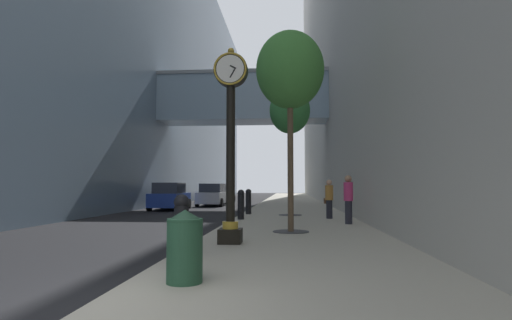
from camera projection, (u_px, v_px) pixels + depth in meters
ground_plane at (258, 206)px, 31.74m from camera, size 110.00×110.00×0.00m
sidewalk_right at (292, 203)px, 34.51m from camera, size 5.21×80.00×0.14m
building_block_left at (130, 54)px, 36.45m from camera, size 21.74×80.00×26.52m
street_clock at (231, 134)px, 10.11m from camera, size 0.84×0.55×4.84m
bollard_nearest at (181, 226)px, 7.65m from camera, size 0.29×0.29×1.24m
bollard_third at (230, 208)px, 13.93m from camera, size 0.29×0.29×1.24m
bollard_fourth at (241, 204)px, 17.06m from camera, size 0.29×0.29×1.24m
bollard_fifth at (248, 201)px, 20.20m from camera, size 0.29×0.29×1.24m
street_tree_near at (290, 71)px, 12.71m from camera, size 2.11×2.11×6.20m
street_tree_mid_near at (290, 112)px, 19.74m from camera, size 1.95×1.95×6.14m
trash_bin at (185, 245)px, 5.94m from camera, size 0.53×0.53×1.05m
pedestrian_walking at (329, 198)px, 17.46m from camera, size 0.46×0.52×1.66m
pedestrian_by_clock at (348, 198)px, 15.01m from camera, size 0.39×0.39×1.78m
car_silver_near at (213, 195)px, 31.15m from camera, size 2.08×4.35×1.69m
car_blue_mid at (170, 197)px, 26.10m from camera, size 2.14×4.35×1.73m
car_black_far at (221, 194)px, 36.34m from camera, size 2.04×4.22×1.57m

